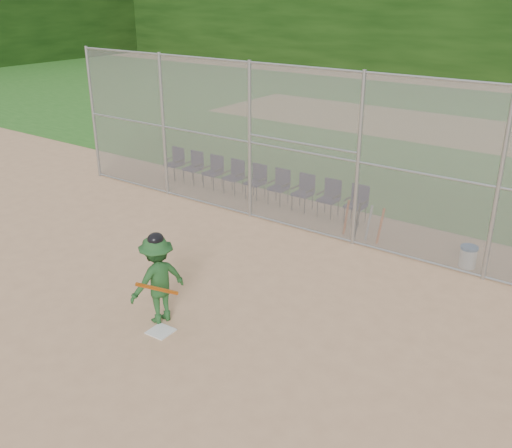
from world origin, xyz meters
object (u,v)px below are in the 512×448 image
Objects in this scene: batter_at_plate at (158,279)px; chair_0 at (174,164)px; home_plate at (161,331)px; water_cooler at (468,256)px.

batter_at_plate is 8.40m from chair_0.
batter_at_plate is at bearing -48.31° from chair_0.
home_plate is at bearing -48.16° from chair_0.
water_cooler reaches higher than home_plate.
water_cooler is (3.85, 5.43, -0.60)m from batter_at_plate.
batter_at_plate reaches higher than home_plate.
chair_0 reaches higher than water_cooler.
chair_0 is (-9.43, 0.84, 0.24)m from water_cooler.
home_plate is 0.92m from batter_at_plate.
water_cooler is at bearing 54.69° from batter_at_plate.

